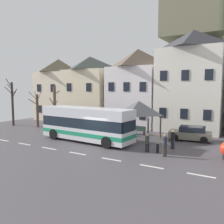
{
  "coord_description": "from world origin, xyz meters",
  "views": [
    {
      "loc": [
        11.28,
        -16.58,
        5.05
      ],
      "look_at": [
        -0.9,
        4.19,
        2.53
      ],
      "focal_mm": 38.22,
      "sensor_mm": 36.0,
      "label": 1
    }
  ],
  "objects": [
    {
      "name": "townhouse_03",
      "position": [
        5.16,
        12.34,
        5.79
      ],
      "size": [
        6.99,
        6.75,
        11.59
      ],
      "color": "silver",
      "rests_on": "ground_plane"
    },
    {
      "name": "bus_shelter",
      "position": [
        1.92,
        4.49,
        3.05
      ],
      "size": [
        3.6,
        3.6,
        3.73
      ],
      "color": "#473D33",
      "rests_on": "ground_plane"
    },
    {
      "name": "hilltop_castle",
      "position": [
        1.14,
        30.78,
        8.04
      ],
      "size": [
        40.88,
        40.88,
        24.45
      ],
      "color": "#5B5E52",
      "rests_on": "ground_plane"
    },
    {
      "name": "townhouse_01",
      "position": [
        -8.94,
        11.65,
        4.7
      ],
      "size": [
        6.68,
        5.36,
        9.4
      ],
      "color": "beige",
      "rests_on": "ground_plane"
    },
    {
      "name": "bare_tree_00",
      "position": [
        -12.04,
        4.48,
        2.19
      ],
      "size": [
        1.15,
        2.06,
        4.5
      ],
      "color": "brown",
      "rests_on": "ground_plane"
    },
    {
      "name": "parked_car_01",
      "position": [
        6.46,
        6.48,
        0.66
      ],
      "size": [
        4.04,
        2.31,
        1.35
      ],
      "rotation": [
        0.0,
        0.0,
        3.26
      ],
      "color": "slate",
      "rests_on": "ground_plane"
    },
    {
      "name": "transit_bus",
      "position": [
        -1.92,
        1.19,
        1.58
      ],
      "size": [
        9.42,
        3.04,
        3.14
      ],
      "rotation": [
        0.0,
        0.0,
        -0.06
      ],
      "color": "silver",
      "rests_on": "ground_plane"
    },
    {
      "name": "ground_plane",
      "position": [
        0.0,
        -0.0,
        -0.03
      ],
      "size": [
        40.0,
        60.0,
        0.07
      ],
      "color": "#4E484D"
    },
    {
      "name": "parked_car_00",
      "position": [
        -7.95,
        6.6,
        0.71
      ],
      "size": [
        4.55,
        2.13,
        1.46
      ],
      "rotation": [
        0.0,
        0.0,
        0.05
      ],
      "color": "black",
      "rests_on": "ground_plane"
    },
    {
      "name": "townhouse_00",
      "position": [
        -15.09,
        11.82,
        4.7
      ],
      "size": [
        5.6,
        5.71,
        9.41
      ],
      "color": "beige",
      "rests_on": "ground_plane"
    },
    {
      "name": "pedestrian_03",
      "position": [
        5.87,
        2.55,
        0.84
      ],
      "size": [
        0.34,
        0.34,
        1.54
      ],
      "color": "#2D2D38",
      "rests_on": "ground_plane"
    },
    {
      "name": "townhouse_02",
      "position": [
        -1.71,
        12.22,
        4.98
      ],
      "size": [
        6.34,
        6.51,
        9.96
      ],
      "color": "white",
      "rests_on": "ground_plane"
    },
    {
      "name": "bare_tree_02",
      "position": [
        -7.75,
        3.15,
        2.63
      ],
      "size": [
        0.88,
        1.62,
        5.14
      ],
      "color": "brown",
      "rests_on": "ground_plane"
    },
    {
      "name": "public_bench",
      "position": [
        0.96,
        6.65,
        0.47
      ],
      "size": [
        1.54,
        0.48,
        0.87
      ],
      "color": "#33473D",
      "rests_on": "ground_plane"
    },
    {
      "name": "pedestrian_02",
      "position": [
        4.43,
        0.52,
        0.85
      ],
      "size": [
        0.32,
        0.32,
        1.46
      ],
      "color": "black",
      "rests_on": "ground_plane"
    },
    {
      "name": "bare_tree_01",
      "position": [
        -15.85,
        3.77,
        3.05
      ],
      "size": [
        1.97,
        2.06,
        6.16
      ],
      "color": "#382D28",
      "rests_on": "ground_plane"
    },
    {
      "name": "pedestrian_00",
      "position": [
        5.99,
        0.06,
        0.95
      ],
      "size": [
        0.3,
        0.3,
        1.67
      ],
      "color": "#38332D",
      "rests_on": "ground_plane"
    },
    {
      "name": "pedestrian_01",
      "position": [
        5.2,
        0.8,
        0.77
      ],
      "size": [
        0.3,
        0.37,
        1.47
      ],
      "color": "black",
      "rests_on": "ground_plane"
    }
  ]
}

